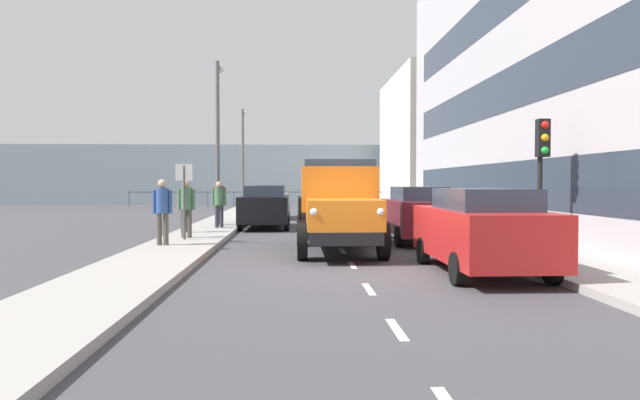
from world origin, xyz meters
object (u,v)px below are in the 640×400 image
object	(u,v)px
car_black_oppositeside_0	(265,206)
pedestrian_by_lamp	(219,198)
pedestrian_couple_a	(219,200)
traffic_light_near	(542,156)
lamp_post_far	(243,150)
truck_vintage_orange	(339,208)
pedestrian_in_dark_coat	(162,206)
pedestrian_with_bag	(186,203)
street_sign	(184,188)
lamp_post_promenade	(218,128)
car_red_kerbside_near	(481,229)
pedestrian_couple_b	(185,205)
car_maroon_kerbside_1	(418,214)
car_silver_oppositeside_1	(271,201)

from	to	relation	value
car_black_oppositeside_0	pedestrian_by_lamp	world-z (taller)	pedestrian_by_lamp
car_black_oppositeside_0	pedestrian_by_lamp	distance (m)	1.88
car_black_oppositeside_0	pedestrian_couple_a	size ratio (longest dim) A/B	2.66
traffic_light_near	lamp_post_far	bearing A→B (deg)	-67.36
pedestrian_couple_a	traffic_light_near	size ratio (longest dim) A/B	0.54
pedestrian_by_lamp	traffic_light_near	bearing A→B (deg)	131.75
traffic_light_near	pedestrian_couple_a	bearing A→B (deg)	-43.55
truck_vintage_orange	pedestrian_couple_a	world-z (taller)	truck_vintage_orange
pedestrian_in_dark_coat	pedestrian_with_bag	distance (m)	2.11
truck_vintage_orange	street_sign	distance (m)	5.04
lamp_post_promenade	pedestrian_in_dark_coat	bearing A→B (deg)	86.03
lamp_post_far	car_red_kerbside_near	bearing A→B (deg)	106.24
pedestrian_by_lamp	pedestrian_with_bag	bearing A→B (deg)	87.34
pedestrian_in_dark_coat	pedestrian_couple_b	distance (m)	4.01
pedestrian_couple_a	pedestrian_by_lamp	distance (m)	1.74
car_maroon_kerbside_1	car_silver_oppositeside_1	bearing A→B (deg)	-67.93
car_red_kerbside_near	car_maroon_kerbside_1	world-z (taller)	same
traffic_light_near	pedestrian_by_lamp	bearing A→B (deg)	-48.25
pedestrian_couple_a	lamp_post_promenade	world-z (taller)	lamp_post_promenade
pedestrian_couple_a	street_sign	distance (m)	4.62
car_maroon_kerbside_1	street_sign	size ratio (longest dim) A/B	1.81
truck_vintage_orange	traffic_light_near	xyz separation A→B (m)	(-4.75, 1.40, 1.29)
pedestrian_couple_b	traffic_light_near	bearing A→B (deg)	147.01
street_sign	lamp_post_far	bearing A→B (deg)	-90.48
car_black_oppositeside_0	pedestrian_with_bag	xyz separation A→B (m)	(2.12, 5.66, 0.30)
car_black_oppositeside_0	lamp_post_promenade	bearing A→B (deg)	7.08
car_maroon_kerbside_1	street_sign	bearing A→B (deg)	2.01
truck_vintage_orange	car_red_kerbside_near	world-z (taller)	truck_vintage_orange
car_black_oppositeside_0	car_silver_oppositeside_1	bearing A→B (deg)	-90.00
pedestrian_by_lamp	lamp_post_far	world-z (taller)	lamp_post_far
car_maroon_kerbside_1	traffic_light_near	xyz separation A→B (m)	(-2.13, 3.99, 1.58)
pedestrian_with_bag	pedestrian_couple_b	world-z (taller)	pedestrian_with_bag
pedestrian_couple_a	traffic_light_near	distance (m)	12.14
traffic_light_near	pedestrian_in_dark_coat	bearing A→B (deg)	-13.27
truck_vintage_orange	traffic_light_near	bearing A→B (deg)	163.62
pedestrian_in_dark_coat	car_maroon_kerbside_1	bearing A→B (deg)	-166.54
pedestrian_in_dark_coat	pedestrian_couple_b	size ratio (longest dim) A/B	1.13
truck_vintage_orange	car_black_oppositeside_0	bearing A→B (deg)	-74.67
pedestrian_with_bag	truck_vintage_orange	bearing A→B (deg)	146.74
pedestrian_couple_b	lamp_post_promenade	size ratio (longest dim) A/B	0.24
pedestrian_in_dark_coat	lamp_post_far	world-z (taller)	lamp_post_far
pedestrian_couple_b	pedestrian_by_lamp	distance (m)	3.86
car_silver_oppositeside_1	lamp_post_far	bearing A→B (deg)	-70.30
pedestrian_by_lamp	car_red_kerbside_near	bearing A→B (deg)	119.47
lamp_post_promenade	lamp_post_far	bearing A→B (deg)	-89.64
truck_vintage_orange	pedestrian_couple_b	xyz separation A→B (m)	(4.86, -4.84, -0.11)
pedestrian_by_lamp	traffic_light_near	xyz separation A→B (m)	(-8.96, 10.04, 1.26)
truck_vintage_orange	car_silver_oppositeside_1	world-z (taller)	truck_vintage_orange
truck_vintage_orange	pedestrian_with_bag	world-z (taller)	truck_vintage_orange
lamp_post_far	traffic_light_near	bearing A→B (deg)	112.64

